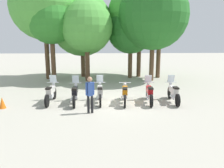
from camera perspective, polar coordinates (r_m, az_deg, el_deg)
ground_plane at (r=11.88m, az=0.10°, el=-4.74°), size 80.00×80.00×0.00m
motorcycle_0 at (r=12.20m, az=-15.24°, el=-2.21°), size 0.62×2.19×1.37m
motorcycle_1 at (r=11.79m, az=-9.34°, el=-2.42°), size 0.62×2.19×1.37m
motorcycle_2 at (r=11.81m, az=-3.06°, el=-2.25°), size 0.62×2.19×1.37m
motorcycle_3 at (r=11.72m, az=3.26°, el=-2.43°), size 0.62×2.19×0.99m
motorcycle_4 at (r=11.94m, az=9.42°, el=-2.24°), size 0.62×2.19×1.37m
motorcycle_5 at (r=12.30m, az=15.27°, el=-2.10°), size 0.62×2.19×1.37m
person_0 at (r=10.05m, az=-5.60°, el=-2.07°), size 0.41×0.27×1.67m
tree_0 at (r=19.47m, az=-16.74°, el=18.41°), size 5.38×5.38×8.52m
tree_1 at (r=18.33m, az=-15.13°, el=15.21°), size 3.60×3.60×6.46m
tree_2 at (r=19.84m, az=-7.61°, el=14.66°), size 5.30×5.30×7.11m
tree_3 at (r=17.74m, az=-6.44°, el=14.31°), size 3.97×3.97×6.22m
tree_4 at (r=19.25m, az=4.73°, el=13.43°), size 3.91×3.91×5.95m
tree_5 at (r=19.94m, az=7.06°, el=17.13°), size 5.38×5.38×8.01m
tree_6 at (r=18.20m, az=10.41°, el=16.81°), size 5.34×5.34×7.74m
tree_7 at (r=19.62m, az=12.02°, el=15.42°), size 3.56×3.56×6.56m
traffic_cone at (r=12.09m, az=-26.01°, el=-4.29°), size 0.32×0.32×0.55m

